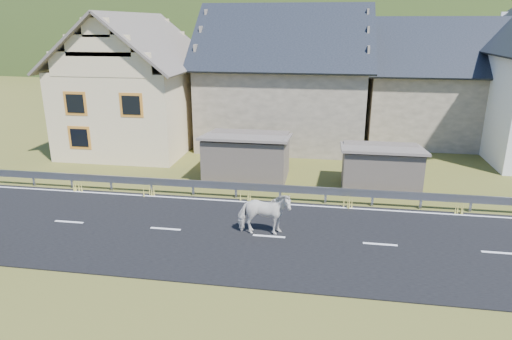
# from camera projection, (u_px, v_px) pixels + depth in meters

# --- Properties ---
(ground) EXTENTS (160.00, 160.00, 0.00)m
(ground) POSITION_uv_depth(u_px,v_px,m) (269.00, 237.00, 16.86)
(ground) COLOR #464C1A
(ground) RESTS_ON ground
(road) EXTENTS (60.00, 7.00, 0.04)m
(road) POSITION_uv_depth(u_px,v_px,m) (269.00, 237.00, 16.86)
(road) COLOR black
(road) RESTS_ON ground
(lane_markings) EXTENTS (60.00, 6.60, 0.01)m
(lane_markings) POSITION_uv_depth(u_px,v_px,m) (269.00, 236.00, 16.85)
(lane_markings) COLOR silver
(lane_markings) RESTS_ON road
(guardrail) EXTENTS (28.10, 0.09, 0.75)m
(guardrail) POSITION_uv_depth(u_px,v_px,m) (280.00, 189.00, 20.15)
(guardrail) COLOR #93969B
(guardrail) RESTS_ON ground
(shed_left) EXTENTS (4.30, 3.30, 2.40)m
(shed_left) POSITION_uv_depth(u_px,v_px,m) (247.00, 157.00, 22.93)
(shed_left) COLOR #6E6055
(shed_left) RESTS_ON ground
(shed_right) EXTENTS (3.80, 2.90, 2.20)m
(shed_right) POSITION_uv_depth(u_px,v_px,m) (380.00, 169.00, 21.51)
(shed_right) COLOR #6E6055
(shed_right) RESTS_ON ground
(house_cream) EXTENTS (7.80, 9.80, 8.30)m
(house_cream) POSITION_uv_depth(u_px,v_px,m) (136.00, 77.00, 28.30)
(house_cream) COLOR beige
(house_cream) RESTS_ON ground
(house_stone_a) EXTENTS (10.80, 9.80, 8.90)m
(house_stone_a) POSITION_uv_depth(u_px,v_px,m) (285.00, 70.00, 29.67)
(house_stone_a) COLOR tan
(house_stone_a) RESTS_ON ground
(house_stone_b) EXTENTS (9.80, 8.80, 8.10)m
(house_stone_b) POSITION_uv_depth(u_px,v_px,m) (438.00, 75.00, 30.15)
(house_stone_b) COLOR tan
(house_stone_b) RESTS_ON ground
(mountain) EXTENTS (440.00, 280.00, 260.00)m
(mountain) POSITION_uv_depth(u_px,v_px,m) (337.00, 91.00, 191.29)
(mountain) COLOR #213310
(mountain) RESTS_ON ground
(conifer_patch) EXTENTS (76.00, 50.00, 28.00)m
(conifer_patch) POSITION_uv_depth(u_px,v_px,m) (126.00, 28.00, 126.65)
(conifer_patch) COLOR black
(conifer_patch) RESTS_ON ground
(horse) EXTENTS (1.10, 2.05, 1.66)m
(horse) POSITION_uv_depth(u_px,v_px,m) (264.00, 214.00, 16.76)
(horse) COLOR silver
(horse) RESTS_ON road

